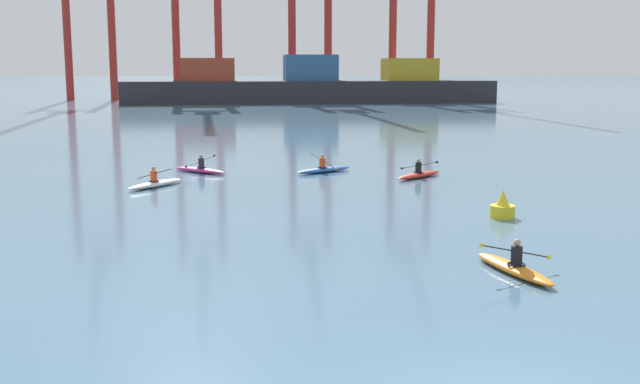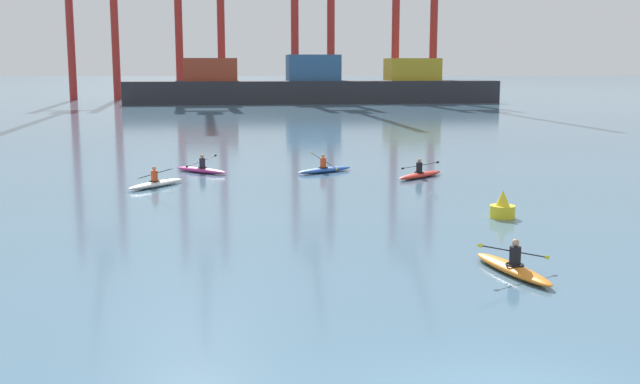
# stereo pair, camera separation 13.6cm
# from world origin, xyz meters

# --- Properties ---
(container_barge) EXTENTS (53.80, 8.19, 6.97)m
(container_barge) POSITION_xyz_m (8.61, 100.69, 2.40)
(container_barge) COLOR #28282D
(container_barge) RESTS_ON ground
(channel_buoy) EXTENTS (0.90, 0.90, 1.00)m
(channel_buoy) POSITION_xyz_m (5.49, 15.22, 0.36)
(channel_buoy) COLOR yellow
(channel_buoy) RESTS_ON ground
(kayak_orange) EXTENTS (2.21, 3.45, 0.95)m
(kayak_orange) POSITION_xyz_m (3.08, 8.01, 0.17)
(kayak_orange) COLOR orange
(kayak_orange) RESTS_ON ground
(kayak_white) EXTENTS (2.60, 3.03, 0.98)m
(kayak_white) POSITION_xyz_m (-7.48, 23.96, 0.17)
(kayak_white) COLOR silver
(kayak_white) RESTS_ON ground
(kayak_red) EXTENTS (2.97, 2.67, 0.95)m
(kayak_red) POSITION_xyz_m (5.08, 25.26, 0.17)
(kayak_red) COLOR red
(kayak_red) RESTS_ON ground
(kayak_magenta) EXTENTS (2.91, 2.74, 0.95)m
(kayak_magenta) POSITION_xyz_m (-5.59, 28.37, 0.17)
(kayak_magenta) COLOR #C13384
(kayak_magenta) RESTS_ON ground
(kayak_blue) EXTENTS (3.22, 2.27, 0.99)m
(kayak_blue) POSITION_xyz_m (0.68, 27.65, 0.17)
(kayak_blue) COLOR #2856B2
(kayak_blue) RESTS_ON ground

